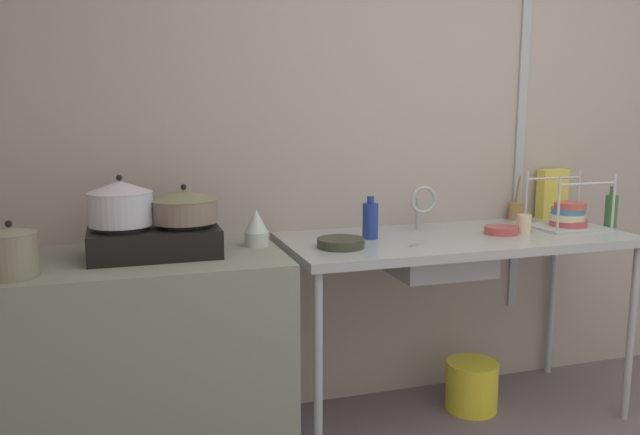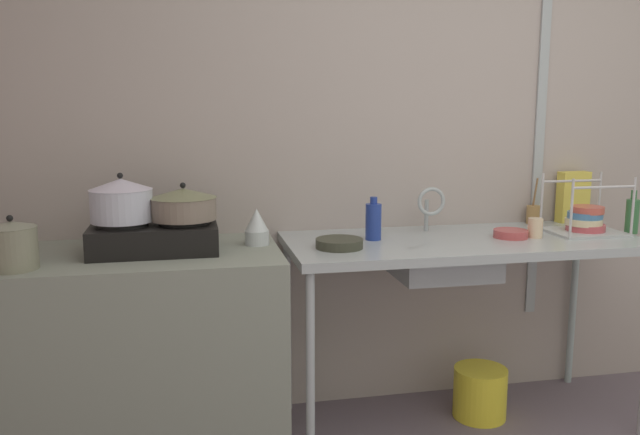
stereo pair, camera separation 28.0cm
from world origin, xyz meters
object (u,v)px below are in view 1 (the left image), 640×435
Objects in this scene: frying_pan at (341,243)px; utensil_jar at (516,211)px; pot_on_left_burner at (120,203)px; bottle_by_rack at (611,210)px; pot_on_right_burner at (184,206)px; cereal_box at (552,194)px; faucet at (423,202)px; bottle_by_sink at (370,220)px; pot_beside_stove at (11,252)px; cup_by_rack at (524,224)px; small_bowl_on_drainboard at (501,230)px; sink_basin at (437,255)px; percolator at (256,228)px; stove at (154,241)px; dish_rack at (568,216)px; bucket_on_floor at (472,386)px.

utensil_jar is at bearing 17.86° from frying_pan.
pot_on_left_burner is 1.22× the size of bottle_by_rack.
pot_on_right_burner reaches higher than bottle_by_rack.
frying_pan is 1.17m from utensil_jar.
pot_on_right_burner is at bearing -175.27° from cereal_box.
bottle_by_sink is at bearing -161.94° from faucet.
pot_beside_stove is at bearing -177.06° from bottle_by_rack.
pot_on_left_burner reaches higher than faucet.
frying_pan is 1.38m from cereal_box.
pot_beside_stove is 1.48m from bottle_by_sink.
cup_by_rack is at bearing 1.83° from frying_pan.
pot_on_left_burner is at bearing 26.65° from pot_beside_stove.
bottle_by_rack is 0.46m from utensil_jar.
pot_on_left_burner reaches higher than bottle_by_sink.
utensil_jar reaches higher than faucet.
pot_on_right_burner reaches higher than small_bowl_on_drainboard.
sink_basin is (1.77, 0.19, -0.18)m from pot_beside_stove.
faucet is at bearing 11.08° from pot_beside_stove.
bottle_by_sink is (-0.31, 0.06, 0.17)m from sink_basin.
small_bowl_on_drainboard is at bearing -4.24° from percolator.
stove is 2.62× the size of bottle_by_sink.
utensil_jar is (-0.32, 0.33, -0.04)m from bottle_by_rack.
cereal_box is (1.67, 0.22, 0.05)m from percolator.
dish_rack reaches higher than bottle_by_sink.
dish_rack reaches higher than bucket_on_floor.
pot_beside_stove is 2.64m from cereal_box.
cereal_box is (2.22, 0.28, -0.09)m from pot_on_left_burner.
bottle_by_sink is (-0.74, 0.11, 0.04)m from cup_by_rack.
bottle_by_rack is at bearing -2.18° from small_bowl_on_drainboard.
sink_basin is at bearing -10.70° from bottle_by_sink.
pot_on_left_burner reaches higher than dish_rack.
utensil_jar is at bearing 8.61° from percolator.
pot_on_right_burner is 1.24× the size of faucet.
utensil_jar is at bearing 24.83° from sink_basin.
faucet is 1.07× the size of bottle_by_rack.
stove is at bearing -175.74° from cereal_box.
cereal_box reaches higher than utensil_jar.
pot_on_left_burner is at bearing -173.56° from faucet.
cup_by_rack is at bearing -25.67° from faucet.
bottle_by_rack is at bearing -12.91° from dish_rack.
pot_beside_stove is 0.99× the size of bottle_by_rack.
stove is 2.48× the size of bottle_by_rack.
frying_pan is 1.22m from dish_rack.
cup_by_rack is at bearing -11.72° from small_bowl_on_drainboard.
pot_on_left_burner is 1.62× the size of small_bowl_on_drainboard.
pot_beside_stove is 1.28× the size of percolator.
dish_rack is at bearing 167.09° from bottle_by_rack.
pot_beside_stove is 0.77× the size of cereal_box.
pot_on_left_burner is at bearing 178.43° from cup_by_rack.
percolator is (0.31, 0.06, -0.12)m from pot_on_right_burner.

